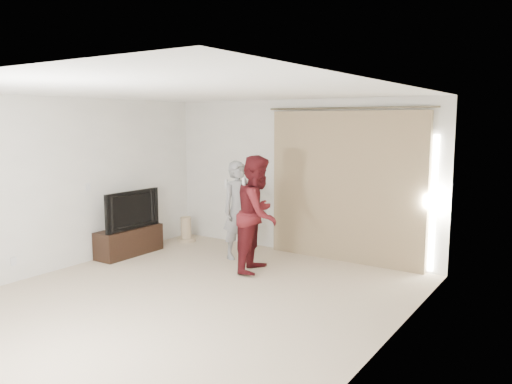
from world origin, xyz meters
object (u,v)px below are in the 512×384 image
person_man (239,210)px  person_woman (258,214)px  tv_console (129,241)px  tv (128,209)px

person_man → person_woman: bearing=-32.7°
tv_console → tv: size_ratio=1.07×
tv_console → person_man: (1.66, 0.87, 0.57)m
tv_console → person_woman: size_ratio=0.68×
person_woman → person_man: bearing=147.3°
person_woman → tv: bearing=-168.9°
person_man → tv: bearing=-152.3°
tv_console → tv: 0.55m
tv → person_woman: 2.35m
tv → person_man: bearing=-61.6°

